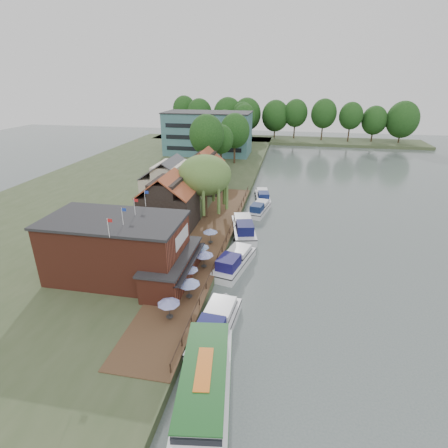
# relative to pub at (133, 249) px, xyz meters

# --- Properties ---
(ground) EXTENTS (260.00, 260.00, 0.00)m
(ground) POSITION_rel_pub_xyz_m (14.00, 1.00, -4.65)
(ground) COLOR #4B5754
(ground) RESTS_ON ground
(land_bank) EXTENTS (50.00, 140.00, 1.00)m
(land_bank) POSITION_rel_pub_xyz_m (-16.00, 36.00, -4.15)
(land_bank) COLOR #384728
(land_bank) RESTS_ON ground
(quay_deck) EXTENTS (6.00, 50.00, 0.10)m
(quay_deck) POSITION_rel_pub_xyz_m (6.00, 11.00, -3.60)
(quay_deck) COLOR #47301E
(quay_deck) RESTS_ON land_bank
(quay_rail) EXTENTS (0.20, 49.00, 1.00)m
(quay_rail) POSITION_rel_pub_xyz_m (8.70, 11.50, -3.15)
(quay_rail) COLOR black
(quay_rail) RESTS_ON land_bank
(pub) EXTENTS (20.00, 11.00, 7.30)m
(pub) POSITION_rel_pub_xyz_m (0.00, 0.00, 0.00)
(pub) COLOR maroon
(pub) RESTS_ON land_bank
(hotel_block) EXTENTS (25.40, 12.40, 12.30)m
(hotel_block) POSITION_rel_pub_xyz_m (-8.00, 71.00, 2.50)
(hotel_block) COLOR #38666B
(hotel_block) RESTS_ON land_bank
(cottage_a) EXTENTS (8.60, 7.60, 8.50)m
(cottage_a) POSITION_rel_pub_xyz_m (-1.00, 15.00, 0.60)
(cottage_a) COLOR black
(cottage_a) RESTS_ON land_bank
(cottage_b) EXTENTS (9.60, 8.60, 8.50)m
(cottage_b) POSITION_rel_pub_xyz_m (-4.00, 25.00, 0.60)
(cottage_b) COLOR beige
(cottage_b) RESTS_ON land_bank
(cottage_c) EXTENTS (7.60, 7.60, 8.50)m
(cottage_c) POSITION_rel_pub_xyz_m (0.00, 34.00, 0.60)
(cottage_c) COLOR black
(cottage_c) RESTS_ON land_bank
(willow) EXTENTS (8.60, 8.60, 10.43)m
(willow) POSITION_rel_pub_xyz_m (3.50, 20.00, 1.56)
(willow) COLOR #476B2D
(willow) RESTS_ON land_bank
(umbrella_0) EXTENTS (2.19, 2.19, 2.38)m
(umbrella_0) POSITION_rel_pub_xyz_m (6.49, -6.78, -2.36)
(umbrella_0) COLOR navy
(umbrella_0) RESTS_ON quay_deck
(umbrella_1) EXTENTS (2.40, 2.40, 2.38)m
(umbrella_1) POSITION_rel_pub_xyz_m (7.40, -3.17, -2.36)
(umbrella_1) COLOR #1B3699
(umbrella_1) RESTS_ON quay_deck
(umbrella_2) EXTENTS (2.10, 2.10, 2.38)m
(umbrella_2) POSITION_rel_pub_xyz_m (6.61, -0.42, -2.36)
(umbrella_2) COLOR navy
(umbrella_2) RESTS_ON quay_deck
(umbrella_3) EXTENTS (2.37, 2.37, 2.38)m
(umbrella_3) POSITION_rel_pub_xyz_m (7.39, 3.24, -2.36)
(umbrella_3) COLOR #1B2B99
(umbrella_3) RESTS_ON quay_deck
(umbrella_4) EXTENTS (2.15, 2.15, 2.38)m
(umbrella_4) POSITION_rel_pub_xyz_m (6.53, 5.18, -2.36)
(umbrella_4) COLOR #1B4E97
(umbrella_4) RESTS_ON quay_deck
(umbrella_5) EXTENTS (2.07, 2.07, 2.38)m
(umbrella_5) POSITION_rel_pub_xyz_m (6.67, 9.94, -2.36)
(umbrella_5) COLOR #1C379A
(umbrella_5) RESTS_ON quay_deck
(cruiser_0) EXTENTS (4.23, 10.79, 2.58)m
(cruiser_0) POSITION_rel_pub_xyz_m (10.96, -6.65, -3.36)
(cruiser_0) COLOR white
(cruiser_0) RESTS_ON ground
(cruiser_1) EXTENTS (5.39, 10.67, 2.49)m
(cruiser_1) POSITION_rel_pub_xyz_m (10.68, 5.97, -3.41)
(cruiser_1) COLOR white
(cruiser_1) RESTS_ON ground
(cruiser_2) EXTENTS (5.87, 11.39, 2.68)m
(cruiser_2) POSITION_rel_pub_xyz_m (10.40, 16.65, -3.31)
(cruiser_2) COLOR silver
(cruiser_2) RESTS_ON ground
(cruiser_3) EXTENTS (4.44, 9.31, 2.13)m
(cruiser_3) POSITION_rel_pub_xyz_m (11.93, 26.30, -3.59)
(cruiser_3) COLOR silver
(cruiser_3) RESTS_ON ground
(cruiser_4) EXTENTS (4.39, 9.45, 2.17)m
(cruiser_4) POSITION_rel_pub_xyz_m (11.91, 33.35, -3.56)
(cruiser_4) COLOR white
(cruiser_4) RESTS_ON ground
(tour_boat) EXTENTS (6.01, 14.64, 3.10)m
(tour_boat) POSITION_rel_pub_xyz_m (11.78, -14.66, -3.10)
(tour_boat) COLOR silver
(tour_boat) RESTS_ON ground
(swan) EXTENTS (0.44, 0.44, 0.44)m
(swan) POSITION_rel_pub_xyz_m (10.82, -10.92, -4.43)
(swan) COLOR white
(swan) RESTS_ON ground
(bank_tree_0) EXTENTS (7.81, 7.81, 14.17)m
(bank_tree_0) POSITION_rel_pub_xyz_m (-2.06, 44.88, 3.44)
(bank_tree_0) COLOR #143811
(bank_tree_0) RESTS_ON land_bank
(bank_tree_1) EXTENTS (6.01, 6.01, 11.43)m
(bank_tree_1) POSITION_rel_pub_xyz_m (0.17, 49.82, 2.06)
(bank_tree_1) COLOR #143811
(bank_tree_1) RESTS_ON land_bank
(bank_tree_2) EXTENTS (7.87, 7.87, 13.10)m
(bank_tree_2) POSITION_rel_pub_xyz_m (1.84, 60.07, 2.90)
(bank_tree_2) COLOR #143811
(bank_tree_2) RESTS_ON land_bank
(bank_tree_3) EXTENTS (6.03, 6.03, 12.30)m
(bank_tree_3) POSITION_rel_pub_xyz_m (-4.41, 78.79, 2.50)
(bank_tree_3) COLOR #143811
(bank_tree_3) RESTS_ON land_bank
(bank_tree_4) EXTENTS (6.95, 6.95, 13.64)m
(bank_tree_4) POSITION_rel_pub_xyz_m (0.86, 86.38, 3.17)
(bank_tree_4) COLOR #143811
(bank_tree_4) RESTS_ON land_bank
(bank_tree_5) EXTENTS (7.29, 7.29, 13.57)m
(bank_tree_5) POSITION_rel_pub_xyz_m (-1.25, 96.67, 3.14)
(bank_tree_5) COLOR #143811
(bank_tree_5) RESTS_ON land_bank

